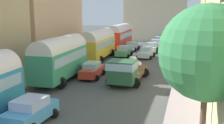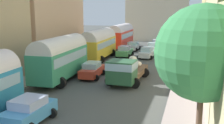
{
  "view_description": "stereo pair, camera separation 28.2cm",
  "coord_description": "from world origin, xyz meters",
  "px_view_note": "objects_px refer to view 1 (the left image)",
  "views": [
    {
      "loc": [
        7.13,
        -7.8,
        6.61
      ],
      "look_at": [
        0.0,
        16.93,
        1.56
      ],
      "focal_mm": 42.36,
      "sensor_mm": 36.0,
      "label": 1
    },
    {
      "loc": [
        7.4,
        -7.72,
        6.61
      ],
      "look_at": [
        0.0,
        16.93,
        1.56
      ],
      "focal_mm": 42.36,
      "sensor_mm": 36.0,
      "label": 2
    }
  ],
  "objects_px": {
    "parked_bus_3": "(120,35)",
    "pedestrian_1": "(181,76)",
    "cargo_truck_0": "(127,70)",
    "car_0": "(146,53)",
    "car_7": "(132,46)",
    "pedestrian_3": "(194,55)",
    "pedestrian_0": "(182,52)",
    "car_5": "(92,70)",
    "parked_bus_1": "(60,56)",
    "car_2": "(156,43)",
    "car_6": "(124,51)",
    "car_1": "(152,47)",
    "pedestrian_4": "(191,56)",
    "pedestrian_2": "(183,61)",
    "parked_bus_2": "(98,43)",
    "car_4": "(31,111)",
    "car_3": "(159,40)"
  },
  "relations": [
    {
      "from": "car_2",
      "to": "pedestrian_3",
      "type": "height_order",
      "value": "pedestrian_3"
    },
    {
      "from": "parked_bus_2",
      "to": "car_7",
      "type": "height_order",
      "value": "parked_bus_2"
    },
    {
      "from": "car_5",
      "to": "pedestrian_1",
      "type": "distance_m",
      "value": 8.73
    },
    {
      "from": "parked_bus_3",
      "to": "car_7",
      "type": "distance_m",
      "value": 3.56
    },
    {
      "from": "car_2",
      "to": "pedestrian_0",
      "type": "height_order",
      "value": "pedestrian_0"
    },
    {
      "from": "car_7",
      "to": "pedestrian_3",
      "type": "distance_m",
      "value": 13.0
    },
    {
      "from": "parked_bus_1",
      "to": "car_0",
      "type": "height_order",
      "value": "parked_bus_1"
    },
    {
      "from": "cargo_truck_0",
      "to": "car_3",
      "type": "height_order",
      "value": "cargo_truck_0"
    },
    {
      "from": "car_4",
      "to": "pedestrian_1",
      "type": "distance_m",
      "value": 13.02
    },
    {
      "from": "parked_bus_1",
      "to": "car_2",
      "type": "bearing_deg",
      "value": 76.68
    },
    {
      "from": "parked_bus_3",
      "to": "pedestrian_1",
      "type": "xyz_separation_m",
      "value": [
        11.17,
        -22.21,
        -1.34
      ]
    },
    {
      "from": "pedestrian_1",
      "to": "pedestrian_4",
      "type": "relative_size",
      "value": 0.98
    },
    {
      "from": "car_5",
      "to": "car_6",
      "type": "relative_size",
      "value": 1.06
    },
    {
      "from": "cargo_truck_0",
      "to": "car_0",
      "type": "bearing_deg",
      "value": 91.25
    },
    {
      "from": "pedestrian_1",
      "to": "pedestrian_0",
      "type": "bearing_deg",
      "value": 91.0
    },
    {
      "from": "parked_bus_3",
      "to": "car_7",
      "type": "xyz_separation_m",
      "value": [
        2.55,
        -1.87,
        -1.64
      ]
    },
    {
      "from": "car_5",
      "to": "pedestrian_3",
      "type": "distance_m",
      "value": 14.51
    },
    {
      "from": "car_4",
      "to": "car_5",
      "type": "xyz_separation_m",
      "value": [
        -0.31,
        11.24,
        -0.0
      ]
    },
    {
      "from": "parked_bus_1",
      "to": "pedestrian_0",
      "type": "distance_m",
      "value": 17.85
    },
    {
      "from": "parked_bus_3",
      "to": "car_0",
      "type": "relative_size",
      "value": 2.42
    },
    {
      "from": "car_0",
      "to": "pedestrian_3",
      "type": "xyz_separation_m",
      "value": [
        6.4,
        -1.87,
        0.27
      ]
    },
    {
      "from": "car_5",
      "to": "pedestrian_4",
      "type": "distance_m",
      "value": 13.32
    },
    {
      "from": "car_0",
      "to": "car_3",
      "type": "bearing_deg",
      "value": 90.0
    },
    {
      "from": "car_7",
      "to": "pedestrian_0",
      "type": "distance_m",
      "value": 10.8
    },
    {
      "from": "car_6",
      "to": "parked_bus_2",
      "type": "bearing_deg",
      "value": -134.36
    },
    {
      "from": "parked_bus_3",
      "to": "car_0",
      "type": "xyz_separation_m",
      "value": [
        6.0,
        -8.47,
        -1.6
      ]
    },
    {
      "from": "parked_bus_1",
      "to": "car_2",
      "type": "distance_m",
      "value": 26.02
    },
    {
      "from": "car_0",
      "to": "pedestrian_0",
      "type": "height_order",
      "value": "pedestrian_0"
    },
    {
      "from": "pedestrian_1",
      "to": "pedestrian_4",
      "type": "distance_m",
      "value": 10.62
    },
    {
      "from": "car_3",
      "to": "pedestrian_2",
      "type": "height_order",
      "value": "pedestrian_2"
    },
    {
      "from": "car_2",
      "to": "pedestrian_3",
      "type": "relative_size",
      "value": 2.01
    },
    {
      "from": "parked_bus_2",
      "to": "pedestrian_3",
      "type": "xyz_separation_m",
      "value": [
        12.64,
        0.85,
        -1.2
      ]
    },
    {
      "from": "car_1",
      "to": "pedestrian_0",
      "type": "relative_size",
      "value": 2.07
    },
    {
      "from": "cargo_truck_0",
      "to": "car_7",
      "type": "height_order",
      "value": "cargo_truck_0"
    },
    {
      "from": "parked_bus_3",
      "to": "car_5",
      "type": "relative_size",
      "value": 2.37
    },
    {
      "from": "car_6",
      "to": "pedestrian_2",
      "type": "xyz_separation_m",
      "value": [
        8.5,
        -7.05,
        0.3
      ]
    },
    {
      "from": "car_5",
      "to": "pedestrian_2",
      "type": "xyz_separation_m",
      "value": [
        8.65,
        5.7,
        0.31
      ]
    },
    {
      "from": "parked_bus_3",
      "to": "pedestrian_1",
      "type": "height_order",
      "value": "parked_bus_3"
    },
    {
      "from": "cargo_truck_0",
      "to": "car_2",
      "type": "bearing_deg",
      "value": 90.69
    },
    {
      "from": "cargo_truck_0",
      "to": "car_0",
      "type": "xyz_separation_m",
      "value": [
        -0.3,
        13.59,
        -0.49
      ]
    },
    {
      "from": "car_2",
      "to": "pedestrian_1",
      "type": "bearing_deg",
      "value": -78.2
    },
    {
      "from": "parked_bus_1",
      "to": "pedestrian_0",
      "type": "height_order",
      "value": "parked_bus_1"
    },
    {
      "from": "parked_bus_1",
      "to": "car_2",
      "type": "relative_size",
      "value": 2.28
    },
    {
      "from": "parked_bus_1",
      "to": "pedestrian_3",
      "type": "height_order",
      "value": "parked_bus_1"
    },
    {
      "from": "parked_bus_2",
      "to": "pedestrian_4",
      "type": "xyz_separation_m",
      "value": [
        12.25,
        -0.43,
        -1.2
      ]
    },
    {
      "from": "car_1",
      "to": "pedestrian_1",
      "type": "distance_m",
      "value": 19.92
    },
    {
      "from": "cargo_truck_0",
      "to": "pedestrian_1",
      "type": "xyz_separation_m",
      "value": [
        4.87,
        -0.15,
        -0.24
      ]
    },
    {
      "from": "pedestrian_3",
      "to": "pedestrian_4",
      "type": "distance_m",
      "value": 1.34
    },
    {
      "from": "car_6",
      "to": "pedestrian_0",
      "type": "distance_m",
      "value": 8.28
    },
    {
      "from": "car_0",
      "to": "pedestrian_2",
      "type": "bearing_deg",
      "value": -52.74
    }
  ]
}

